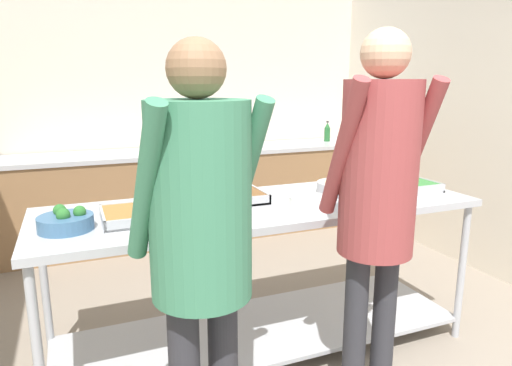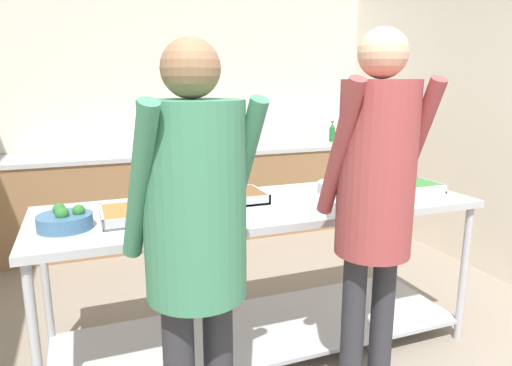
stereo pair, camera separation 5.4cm
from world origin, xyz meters
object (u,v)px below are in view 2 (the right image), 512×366
(serving_tray_greens, at_px, (140,214))
(water_bottle, at_px, (332,132))
(guest_serving_left, at_px, (195,224))
(guest_serving_right, at_px, (375,188))
(sauce_pan, at_px, (341,187))
(serving_tray_roast, at_px, (408,187))
(broccoli_bowl, at_px, (65,220))
(serving_tray_vegetables, at_px, (221,198))
(plate_stack, at_px, (308,203))

(serving_tray_greens, relative_size, water_bottle, 1.67)
(guest_serving_left, xyz_separation_m, guest_serving_right, (0.82, 0.04, 0.06))
(sauce_pan, distance_m, water_bottle, 2.46)
(guest_serving_left, bearing_deg, guest_serving_right, 3.09)
(serving_tray_roast, bearing_deg, guest_serving_left, -155.82)
(broccoli_bowl, height_order, serving_tray_vegetables, broccoli_bowl)
(serving_tray_vegetables, height_order, water_bottle, water_bottle)
(guest_serving_right, relative_size, water_bottle, 7.89)
(broccoli_bowl, relative_size, guest_serving_right, 0.14)
(broccoli_bowl, xyz_separation_m, serving_tray_roast, (2.01, 0.04, -0.02))
(serving_tray_greens, relative_size, serving_tray_roast, 1.04)
(serving_tray_roast, bearing_deg, sauce_pan, 166.57)
(sauce_pan, bearing_deg, serving_tray_greens, -175.53)
(guest_serving_right, height_order, water_bottle, guest_serving_right)
(serving_tray_greens, xyz_separation_m, guest_serving_left, (0.12, -0.70, 0.14))
(serving_tray_vegetables, bearing_deg, serving_tray_greens, -160.78)
(broccoli_bowl, relative_size, guest_serving_left, 0.15)
(guest_serving_right, bearing_deg, sauce_pan, 68.71)
(sauce_pan, relative_size, water_bottle, 1.86)
(sauce_pan, xyz_separation_m, guest_serving_left, (-1.11, -0.79, 0.12))
(sauce_pan, bearing_deg, serving_tray_roast, -13.43)
(serving_tray_greens, distance_m, sauce_pan, 1.23)
(broccoli_bowl, xyz_separation_m, serving_tray_greens, (0.35, 0.04, -0.02))
(broccoli_bowl, relative_size, water_bottle, 1.10)
(plate_stack, relative_size, water_bottle, 0.97)
(serving_tray_greens, height_order, guest_serving_left, guest_serving_left)
(plate_stack, bearing_deg, serving_tray_greens, 169.54)
(sauce_pan, bearing_deg, serving_tray_vegetables, 174.77)
(broccoli_bowl, distance_m, guest_serving_right, 1.44)
(broccoli_bowl, bearing_deg, serving_tray_vegetables, 14.11)
(guest_serving_left, relative_size, guest_serving_right, 0.96)
(serving_tray_vegetables, xyz_separation_m, serving_tray_roast, (1.19, -0.17, -0.00))
(guest_serving_left, bearing_deg, broccoli_bowl, 125.61)
(guest_serving_right, bearing_deg, serving_tray_roast, 41.87)
(serving_tray_roast, bearing_deg, serving_tray_vegetables, 171.75)
(guest_serving_left, bearing_deg, serving_tray_vegetables, 67.67)
(plate_stack, relative_size, guest_serving_left, 0.13)
(serving_tray_greens, xyz_separation_m, serving_tray_roast, (1.66, -0.01, -0.00))
(serving_tray_vegetables, distance_m, serving_tray_roast, 1.20)
(guest_serving_left, bearing_deg, serving_tray_greens, 99.73)
(broccoli_bowl, xyz_separation_m, guest_serving_left, (0.47, -0.66, 0.12))
(broccoli_bowl, relative_size, plate_stack, 1.13)
(sauce_pan, distance_m, serving_tray_roast, 0.44)
(broccoli_bowl, xyz_separation_m, guest_serving_right, (1.29, -0.61, 0.18))
(guest_serving_right, bearing_deg, serving_tray_greens, 145.10)
(broccoli_bowl, distance_m, guest_serving_left, 0.82)
(broccoli_bowl, xyz_separation_m, plate_stack, (1.22, -0.12, -0.01))
(serving_tray_vegetables, relative_size, sauce_pan, 1.17)
(serving_tray_roast, bearing_deg, broccoli_bowl, -178.99)
(sauce_pan, bearing_deg, plate_stack, -144.58)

